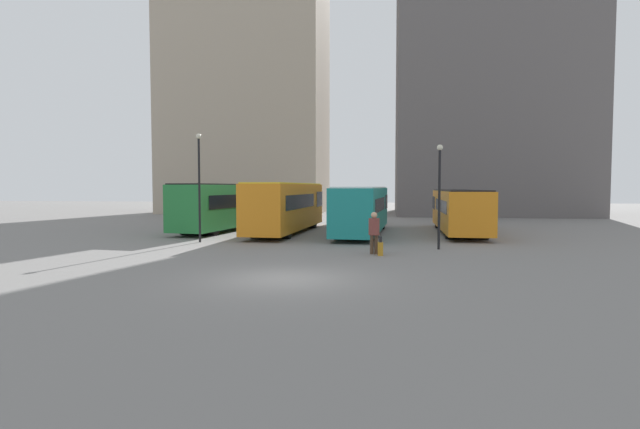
{
  "coord_description": "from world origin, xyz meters",
  "views": [
    {
      "loc": [
        3.3,
        -15.67,
        2.97
      ],
      "look_at": [
        -0.4,
        11.29,
        1.46
      ],
      "focal_mm": 28.0,
      "sensor_mm": 36.0,
      "label": 1
    }
  ],
  "objects": [
    {
      "name": "lamp_post_1",
      "position": [
        5.69,
        8.49,
        2.97
      ],
      "size": [
        0.28,
        0.28,
        4.97
      ],
      "color": "black",
      "rests_on": "ground_plane"
    },
    {
      "name": "ground_plane",
      "position": [
        0.0,
        0.0,
        0.0
      ],
      "size": [
        160.0,
        160.0,
        0.0
      ],
      "primitive_type": "plane",
      "color": "slate"
    },
    {
      "name": "bus_1",
      "position": [
        -3.21,
        16.12,
        1.76
      ],
      "size": [
        3.02,
        12.38,
        3.22
      ],
      "rotation": [
        0.0,
        0.0,
        1.52
      ],
      "color": "orange",
      "rests_on": "ground_plane"
    },
    {
      "name": "bus_2",
      "position": [
        1.68,
        15.87,
        1.63
      ],
      "size": [
        3.1,
        12.09,
        2.98
      ],
      "rotation": [
        0.0,
        0.0,
        1.51
      ],
      "color": "#19847F",
      "rests_on": "ground_plane"
    },
    {
      "name": "bus_0",
      "position": [
        -7.8,
        16.8,
        1.73
      ],
      "size": [
        3.72,
        10.61,
        3.18
      ],
      "rotation": [
        0.0,
        0.0,
        1.45
      ],
      "color": "#237A38",
      "rests_on": "ground_plane"
    },
    {
      "name": "building_block_left",
      "position": [
        -13.09,
        41.48,
        16.34
      ],
      "size": [
        17.89,
        12.19,
        32.69
      ],
      "color": "tan",
      "rests_on": "ground_plane"
    },
    {
      "name": "lamp_post_0",
      "position": [
        -6.73,
        9.9,
        3.4
      ],
      "size": [
        0.28,
        0.28,
        5.8
      ],
      "color": "black",
      "rests_on": "ground_plane"
    },
    {
      "name": "bus_3",
      "position": [
        7.81,
        17.24,
        1.53
      ],
      "size": [
        2.7,
        11.86,
        2.79
      ],
      "rotation": [
        0.0,
        0.0,
        1.55
      ],
      "color": "orange",
      "rests_on": "ground_plane"
    },
    {
      "name": "building_block_right",
      "position": [
        13.92,
        41.48,
        15.29
      ],
      "size": [
        19.54,
        15.6,
        30.57
      ],
      "color": "#5B5656",
      "rests_on": "ground_plane"
    },
    {
      "name": "traveler",
      "position": [
        2.69,
        6.38,
        1.11
      ],
      "size": [
        0.52,
        0.52,
        1.86
      ],
      "rotation": [
        0.0,
        0.0,
        1.66
      ],
      "color": "#4C3828",
      "rests_on": "ground_plane"
    },
    {
      "name": "suitcase",
      "position": [
        2.98,
        5.95,
        0.3
      ],
      "size": [
        0.25,
        0.37,
        0.85
      ],
      "rotation": [
        0.0,
        0.0,
        1.66
      ],
      "color": "#B27A1E",
      "rests_on": "ground_plane"
    }
  ]
}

